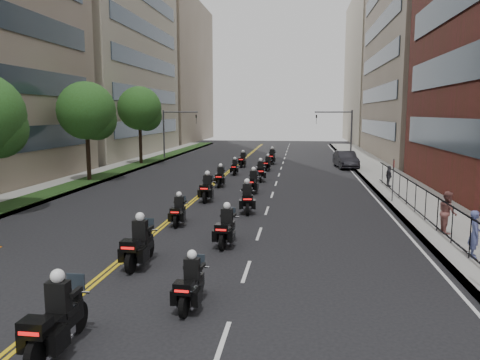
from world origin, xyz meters
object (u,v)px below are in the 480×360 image
object	(u,v)px
motorcycle_10	(235,168)
motorcycle_13	(272,157)
pedestrian_b	(448,212)
motorcycle_1	(191,285)
motorcycle_9	(260,172)
motorcycle_12	(243,160)
parked_sedan	(346,160)
motorcycle_4	(179,212)
pedestrian_c	(389,176)
motorcycle_5	(247,199)
pedestrian_a	(475,234)
motorcycle_0	(56,321)
motorcycle_3	(226,229)
motorcycle_11	(267,164)
motorcycle_6	(207,189)
motorcycle_2	(139,245)
motorcycle_8	(220,177)

from	to	relation	value
motorcycle_10	motorcycle_13	xyz separation A→B (m)	(2.71, 8.79, 0.12)
motorcycle_13	pedestrian_b	size ratio (longest dim) A/B	1.35
motorcycle_10	motorcycle_1	bearing A→B (deg)	-86.93
motorcycle_9	pedestrian_b	distance (m)	18.07
motorcycle_12	parked_sedan	world-z (taller)	motorcycle_12
motorcycle_10	motorcycle_4	bearing A→B (deg)	-92.80
motorcycle_9	pedestrian_c	bearing A→B (deg)	-19.58
motorcycle_13	pedestrian_b	world-z (taller)	pedestrian_b
motorcycle_9	motorcycle_5	bearing A→B (deg)	-93.30
motorcycle_4	pedestrian_a	xyz separation A→B (m)	(11.95, -4.06, 0.38)
motorcycle_0	pedestrian_b	size ratio (longest dim) A/B	1.39
motorcycle_4	pedestrian_c	xyz separation A→B (m)	(11.95, 12.35, 0.26)
motorcycle_12	motorcycle_0	bearing A→B (deg)	-85.35
motorcycle_3	parked_sedan	distance (m)	28.90
motorcycle_11	motorcycle_0	bearing A→B (deg)	-87.65
motorcycle_6	motorcycle_10	size ratio (longest dim) A/B	1.20
parked_sedan	pedestrian_a	size ratio (longest dim) A/B	2.88
motorcycle_0	motorcycle_4	distance (m)	12.08
motorcycle_4	motorcycle_13	distance (m)	27.36
motorcycle_3	motorcycle_13	xyz separation A→B (m)	(0.06, 30.39, 0.03)
motorcycle_5	pedestrian_a	distance (m)	11.58
motorcycle_2	motorcycle_13	xyz separation A→B (m)	(2.67, 33.30, -0.02)
motorcycle_2	pedestrian_c	world-z (taller)	motorcycle_2
motorcycle_12	parked_sedan	distance (m)	10.02
pedestrian_a	pedestrian_c	size ratio (longest dim) A/B	1.16
motorcycle_11	pedestrian_a	size ratio (longest dim) A/B	1.24
motorcycle_6	motorcycle_8	size ratio (longest dim) A/B	1.10
motorcycle_6	motorcycle_3	bearing A→B (deg)	-74.99
motorcycle_8	motorcycle_10	distance (m)	6.61
motorcycle_8	motorcycle_1	bearing A→B (deg)	-83.97
motorcycle_8	motorcycle_9	size ratio (longest dim) A/B	0.92
pedestrian_b	motorcycle_9	bearing A→B (deg)	31.03
motorcycle_0	motorcycle_5	bearing A→B (deg)	81.08
motorcycle_2	motorcycle_5	bearing A→B (deg)	74.72
motorcycle_11	motorcycle_6	bearing A→B (deg)	-93.16
motorcycle_9	motorcycle_11	bearing A→B (deg)	84.75
motorcycle_1	parked_sedan	xyz separation A→B (m)	(7.38, 34.07, 0.18)
motorcycle_8	motorcycle_10	size ratio (longest dim) A/B	1.09
motorcycle_0	motorcycle_12	distance (m)	36.31
motorcycle_9	pedestrian_c	size ratio (longest dim) A/B	1.67
motorcycle_9	parked_sedan	bearing A→B (deg)	48.52
motorcycle_10	motorcycle_12	distance (m)	5.81
motorcycle_2	motorcycle_3	size ratio (longest dim) A/B	1.07
motorcycle_13	pedestrian_a	xyz separation A→B (m)	(9.10, -31.28, 0.28)
motorcycle_0	motorcycle_2	world-z (taller)	motorcycle_2
motorcycle_10	motorcycle_8	bearing A→B (deg)	-93.52
motorcycle_2	motorcycle_5	size ratio (longest dim) A/B	1.03
motorcycle_0	motorcycle_11	distance (m)	33.75
motorcycle_6	motorcycle_11	xyz separation A→B (m)	(2.61, 15.44, -0.11)
motorcycle_4	pedestrian_b	size ratio (longest dim) A/B	1.18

